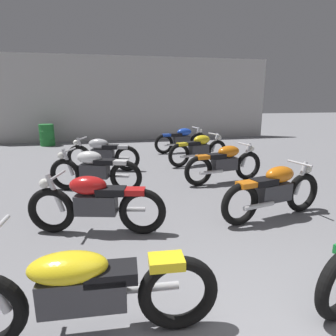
{
  "coord_description": "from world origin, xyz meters",
  "views": [
    {
      "loc": [
        -1.13,
        -1.1,
        1.91
      ],
      "look_at": [
        0.0,
        4.24,
        0.55
      ],
      "focal_mm": 30.79,
      "sensor_mm": 36.0,
      "label": 1
    }
  ],
  "objects": [
    {
      "name": "back_wall",
      "position": [
        0.0,
        12.04,
        1.8
      ],
      "size": [
        12.69,
        0.24,
        3.6
      ],
      "primitive_type": "cube",
      "color": "#BCBAB7",
      "rests_on": "ground"
    },
    {
      "name": "motorcycle_left_row_0",
      "position": [
        -1.39,
        0.94,
        0.45
      ],
      "size": [
        2.17,
        0.68,
        0.97
      ],
      "color": "black",
      "rests_on": "ground"
    },
    {
      "name": "motorcycle_left_row_1",
      "position": [
        -1.34,
        2.83,
        0.46
      ],
      "size": [
        1.94,
        0.65,
        0.88
      ],
      "color": "black",
      "rests_on": "ground"
    },
    {
      "name": "motorcycle_left_row_2",
      "position": [
        -1.42,
        4.77,
        0.46
      ],
      "size": [
        1.88,
        0.81,
        0.88
      ],
      "color": "black",
      "rests_on": "ground"
    },
    {
      "name": "motorcycle_left_row_3",
      "position": [
        -1.28,
        6.52,
        0.46
      ],
      "size": [
        1.91,
        0.74,
        0.88
      ],
      "color": "black",
      "rests_on": "ground"
    },
    {
      "name": "motorcycle_right_row_1",
      "position": [
        1.41,
        2.79,
        0.46
      ],
      "size": [
        1.95,
        0.66,
        0.88
      ],
      "color": "black",
      "rests_on": "ground"
    },
    {
      "name": "motorcycle_right_row_2",
      "position": [
        1.42,
        4.8,
        0.46
      ],
      "size": [
        1.96,
        0.6,
        0.88
      ],
      "color": "black",
      "rests_on": "ground"
    },
    {
      "name": "motorcycle_right_row_3",
      "position": [
        1.41,
        6.63,
        0.46
      ],
      "size": [
        1.92,
        0.73,
        0.88
      ],
      "color": "black",
      "rests_on": "ground"
    },
    {
      "name": "motorcycle_right_row_4",
      "position": [
        1.4,
        8.53,
        0.46
      ],
      "size": [
        1.97,
        0.56,
        0.88
      ],
      "color": "black",
      "rests_on": "ground"
    },
    {
      "name": "oil_drum",
      "position": [
        -3.47,
        11.05,
        0.43
      ],
      "size": [
        0.59,
        0.59,
        0.85
      ],
      "color": "#1E722D",
      "rests_on": "ground"
    }
  ]
}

